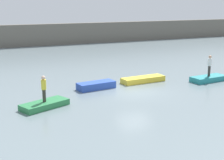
{
  "coord_description": "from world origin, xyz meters",
  "views": [
    {
      "loc": [
        -11.5,
        -21.19,
        6.66
      ],
      "look_at": [
        -0.67,
        2.62,
        0.42
      ],
      "focal_mm": 52.74,
      "sensor_mm": 36.0,
      "label": 1
    }
  ],
  "objects_px": {
    "rowboat_teal": "(209,79)",
    "person_white_shirt": "(210,64)",
    "rowboat_green": "(45,105)",
    "rowboat_blue": "(96,85)",
    "person_yellow_shirt": "(44,87)",
    "rowboat_yellow": "(143,79)"
  },
  "relations": [
    {
      "from": "rowboat_green",
      "to": "rowboat_teal",
      "type": "height_order",
      "value": "rowboat_teal"
    },
    {
      "from": "rowboat_teal",
      "to": "person_white_shirt",
      "type": "height_order",
      "value": "person_white_shirt"
    },
    {
      "from": "rowboat_yellow",
      "to": "person_white_shirt",
      "type": "height_order",
      "value": "person_white_shirt"
    },
    {
      "from": "rowboat_blue",
      "to": "person_white_shirt",
      "type": "bearing_deg",
      "value": -16.48
    },
    {
      "from": "rowboat_green",
      "to": "rowboat_teal",
      "type": "bearing_deg",
      "value": -16.65
    },
    {
      "from": "rowboat_blue",
      "to": "person_white_shirt",
      "type": "relative_size",
      "value": 1.66
    },
    {
      "from": "rowboat_green",
      "to": "rowboat_yellow",
      "type": "height_order",
      "value": "rowboat_yellow"
    },
    {
      "from": "person_yellow_shirt",
      "to": "rowboat_teal",
      "type": "bearing_deg",
      "value": 5.37
    },
    {
      "from": "rowboat_blue",
      "to": "rowboat_yellow",
      "type": "distance_m",
      "value": 4.47
    },
    {
      "from": "rowboat_yellow",
      "to": "rowboat_teal",
      "type": "distance_m",
      "value": 5.68
    },
    {
      "from": "rowboat_green",
      "to": "person_white_shirt",
      "type": "distance_m",
      "value": 14.65
    },
    {
      "from": "rowboat_blue",
      "to": "person_white_shirt",
      "type": "distance_m",
      "value": 9.96
    },
    {
      "from": "rowboat_green",
      "to": "rowboat_teal",
      "type": "relative_size",
      "value": 0.96
    },
    {
      "from": "rowboat_teal",
      "to": "person_yellow_shirt",
      "type": "height_order",
      "value": "person_yellow_shirt"
    },
    {
      "from": "rowboat_green",
      "to": "rowboat_blue",
      "type": "relative_size",
      "value": 1.04
    },
    {
      "from": "rowboat_blue",
      "to": "rowboat_green",
      "type": "bearing_deg",
      "value": -154.87
    },
    {
      "from": "rowboat_blue",
      "to": "person_yellow_shirt",
      "type": "height_order",
      "value": "person_yellow_shirt"
    },
    {
      "from": "rowboat_blue",
      "to": "person_white_shirt",
      "type": "height_order",
      "value": "person_white_shirt"
    },
    {
      "from": "rowboat_green",
      "to": "person_yellow_shirt",
      "type": "xyz_separation_m",
      "value": [
        0.0,
        -0.0,
        1.16
      ]
    },
    {
      "from": "rowboat_yellow",
      "to": "rowboat_green",
      "type": "bearing_deg",
      "value": -163.24
    },
    {
      "from": "rowboat_teal",
      "to": "rowboat_blue",
      "type": "bearing_deg",
      "value": 165.55
    },
    {
      "from": "rowboat_green",
      "to": "rowboat_blue",
      "type": "height_order",
      "value": "rowboat_blue"
    }
  ]
}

